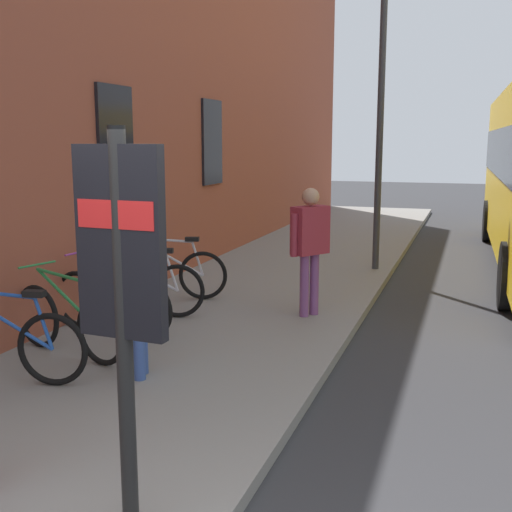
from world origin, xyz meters
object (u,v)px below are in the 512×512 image
(bicycle_by_door, at_px, (139,288))
(street_lamp, at_px, (381,92))
(bicycle_beside_lamp, at_px, (3,343))
(pedestrian_by_facade, at_px, (310,239))
(bicycle_far_end, at_px, (68,321))
(pedestrian_near_bus, at_px, (138,276))
(transit_info_sign, at_px, (121,269))
(bicycle_under_window, at_px, (168,273))
(bicycle_leaning_wall, at_px, (112,302))

(bicycle_by_door, bearing_deg, street_lamp, -30.15)
(bicycle_beside_lamp, xyz_separation_m, bicycle_by_door, (2.49, -0.10, 0.00))
(bicycle_beside_lamp, xyz_separation_m, pedestrian_by_facade, (3.29, -2.21, 0.65))
(bicycle_far_end, distance_m, bicycle_by_door, 1.63)
(bicycle_far_end, distance_m, pedestrian_near_bus, 1.25)
(bicycle_beside_lamp, bearing_deg, pedestrian_near_bus, -64.49)
(bicycle_beside_lamp, xyz_separation_m, transit_info_sign, (-1.68, -2.35, 1.21))
(pedestrian_by_facade, bearing_deg, street_lamp, -6.15)
(transit_info_sign, xyz_separation_m, pedestrian_near_bus, (2.25, 1.17, -0.58))
(pedestrian_near_bus, bearing_deg, bicycle_far_end, 74.16)
(bicycle_far_end, xyz_separation_m, pedestrian_near_bus, (-0.29, -1.04, 0.63))
(bicycle_far_end, height_order, transit_info_sign, transit_info_sign)
(street_lamp, bearing_deg, pedestrian_by_facade, 173.85)
(bicycle_far_end, height_order, bicycle_by_door, same)
(bicycle_far_end, distance_m, pedestrian_by_facade, 3.26)
(bicycle_beside_lamp, bearing_deg, pedestrian_by_facade, -33.90)
(bicycle_under_window, bearing_deg, pedestrian_near_bus, -158.42)
(bicycle_under_window, bearing_deg, bicycle_leaning_wall, -176.12)
(bicycle_by_door, bearing_deg, pedestrian_near_bus, -150.64)
(bicycle_far_end, xyz_separation_m, bicycle_leaning_wall, (0.89, 0.00, 0.00))
(transit_info_sign, height_order, pedestrian_by_facade, transit_info_sign)
(bicycle_beside_lamp, xyz_separation_m, street_lamp, (6.77, -2.59, 2.77))
(transit_info_sign, height_order, street_lamp, street_lamp)
(pedestrian_near_bus, bearing_deg, bicycle_leaning_wall, 41.29)
(transit_info_sign, relative_size, street_lamp, 0.45)
(bicycle_leaning_wall, relative_size, pedestrian_near_bus, 1.06)
(bicycle_leaning_wall, distance_m, pedestrian_near_bus, 1.70)
(bicycle_leaning_wall, xyz_separation_m, pedestrian_near_bus, (-1.19, -1.04, 0.63))
(bicycle_by_door, xyz_separation_m, street_lamp, (4.29, -2.49, 2.77))
(bicycle_by_door, xyz_separation_m, transit_info_sign, (-4.17, -2.25, 1.21))
(bicycle_far_end, height_order, bicycle_leaning_wall, same)
(bicycle_beside_lamp, height_order, street_lamp, street_lamp)
(pedestrian_by_facade, bearing_deg, bicycle_leaning_wall, 126.63)
(pedestrian_near_bus, bearing_deg, bicycle_beside_lamp, 115.51)
(bicycle_far_end, bearing_deg, transit_info_sign, -138.98)
(bicycle_by_door, distance_m, bicycle_under_window, 1.02)
(bicycle_under_window, height_order, street_lamp, street_lamp)
(bicycle_far_end, height_order, pedestrian_near_bus, pedestrian_near_bus)
(bicycle_beside_lamp, distance_m, bicycle_leaning_wall, 1.76)
(bicycle_beside_lamp, relative_size, pedestrian_near_bus, 1.05)
(bicycle_leaning_wall, height_order, bicycle_under_window, same)
(bicycle_beside_lamp, distance_m, transit_info_sign, 3.13)
(bicycle_under_window, height_order, transit_info_sign, transit_info_sign)
(bicycle_leaning_wall, bearing_deg, bicycle_under_window, 3.88)
(bicycle_leaning_wall, relative_size, street_lamp, 0.33)
(bicycle_leaning_wall, distance_m, pedestrian_by_facade, 2.67)
(bicycle_far_end, xyz_separation_m, pedestrian_by_facade, (2.44, -2.07, 0.65))
(bicycle_leaning_wall, distance_m, bicycle_by_door, 0.74)
(bicycle_beside_lamp, bearing_deg, bicycle_leaning_wall, -4.50)
(bicycle_beside_lamp, relative_size, street_lamp, 0.33)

